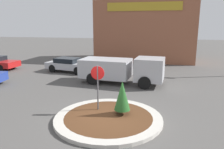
% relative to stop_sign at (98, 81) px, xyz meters
% --- Properties ---
extents(ground_plane, '(120.00, 120.00, 0.00)m').
position_rel_stop_sign_xyz_m(ground_plane, '(0.71, -0.74, -1.65)').
color(ground_plane, '#514F4C').
extents(traffic_island, '(5.01, 5.01, 0.16)m').
position_rel_stop_sign_xyz_m(traffic_island, '(0.71, -0.74, -1.57)').
color(traffic_island, '#BCB7AD').
rests_on(traffic_island, ground_plane).
extents(stop_sign, '(0.68, 0.07, 2.40)m').
position_rel_stop_sign_xyz_m(stop_sign, '(0.00, 0.00, 0.00)').
color(stop_sign, '#4C4C51').
rests_on(stop_sign, ground_plane).
extents(island_shrub, '(0.75, 0.75, 1.62)m').
position_rel_stop_sign_xyz_m(island_shrub, '(1.29, -0.34, -0.56)').
color(island_shrub, brown).
rests_on(island_shrub, traffic_island).
extents(utility_truck, '(6.32, 2.68, 2.01)m').
position_rel_stop_sign_xyz_m(utility_truck, '(0.12, 5.80, -0.55)').
color(utility_truck, '#B2B2B7').
rests_on(utility_truck, ground_plane).
extents(storefront_building, '(11.49, 6.07, 7.05)m').
position_rel_stop_sign_xyz_m(storefront_building, '(0.86, 17.70, 1.87)').
color(storefront_building, '#93563D').
rests_on(storefront_building, ground_plane).
extents(parked_sedan_silver, '(4.61, 2.48, 1.31)m').
position_rel_stop_sign_xyz_m(parked_sedan_silver, '(-5.39, 8.74, -0.96)').
color(parked_sedan_silver, '#B7B7BC').
rests_on(parked_sedan_silver, ground_plane).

